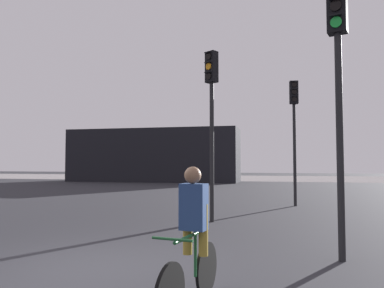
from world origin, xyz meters
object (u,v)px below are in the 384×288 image
object	(u,v)px
traffic_light_far_right	(294,119)
cyclist	(193,236)
distant_building	(153,155)
traffic_light_center	(212,104)
traffic_light_near_right	(338,67)

from	to	relation	value
traffic_light_far_right	cyclist	bearing A→B (deg)	75.19
distant_building	traffic_light_center	world-z (taller)	traffic_light_center
traffic_light_center	traffic_light_near_right	distance (m)	4.69
traffic_light_far_right	traffic_light_center	bearing A→B (deg)	55.23
traffic_light_far_right	cyclist	distance (m)	11.26
traffic_light_center	traffic_light_near_right	world-z (taller)	traffic_light_center
distant_building	cyclist	world-z (taller)	distant_building
distant_building	traffic_light_far_right	xyz separation A→B (m)	(11.76, -17.22, 1.01)
traffic_light_center	traffic_light_near_right	size ratio (longest dim) A/B	1.01
traffic_light_far_right	traffic_light_near_right	world-z (taller)	traffic_light_far_right
traffic_light_center	cyclist	size ratio (longest dim) A/B	2.89
cyclist	distant_building	bearing A→B (deg)	-60.39
traffic_light_near_right	cyclist	size ratio (longest dim) A/B	2.85
distant_building	traffic_light_near_right	bearing A→B (deg)	-64.45
distant_building	cyclist	size ratio (longest dim) A/B	9.12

